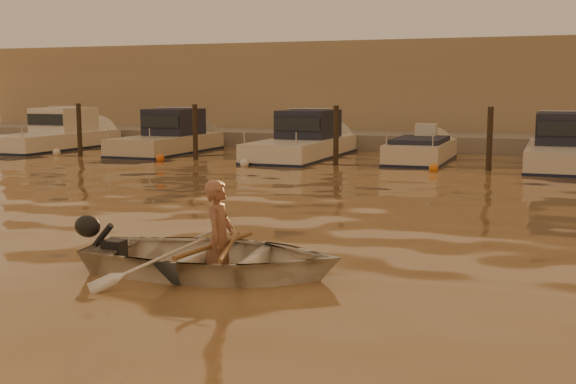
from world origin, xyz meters
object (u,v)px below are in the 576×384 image
at_px(person, 219,239).
at_px(moored_boat_2, 303,141).
at_px(dinghy, 213,257).
at_px(moored_boat_4, 566,148).
at_px(moored_boat_0, 55,134).
at_px(moored_boat_1, 167,137).
at_px(waterfront_building, 415,92).
at_px(moored_boat_3, 421,155).

bearing_deg(person, moored_boat_2, 9.04).
bearing_deg(dinghy, moored_boat_4, -21.97).
xyz_separation_m(moored_boat_0, moored_boat_4, (20.44, 0.00, 0.00)).
relative_size(moored_boat_1, moored_boat_2, 0.86).
relative_size(dinghy, waterfront_building, 0.08).
relative_size(person, moored_boat_4, 0.22).
bearing_deg(dinghy, moored_boat_0, 36.83).
distance_m(person, moored_boat_4, 17.41).
bearing_deg(moored_boat_2, moored_boat_0, 180.00).
distance_m(person, moored_boat_2, 17.40).
bearing_deg(waterfront_building, moored_boat_2, -101.02).
xyz_separation_m(dinghy, moored_boat_0, (-15.72, 16.79, 0.37)).
bearing_deg(moored_boat_2, moored_boat_3, 0.00).
bearing_deg(moored_boat_3, moored_boat_4, 0.00).
xyz_separation_m(dinghy, waterfront_building, (-2.36, 27.79, 2.15)).
bearing_deg(moored_boat_1, dinghy, -58.54).
bearing_deg(person, moored_boat_0, 37.03).
xyz_separation_m(person, moored_boat_2, (-4.60, 16.78, 0.12)).
relative_size(moored_boat_2, moored_boat_4, 1.04).
bearing_deg(moored_boat_3, person, -89.46).
height_order(moored_boat_1, moored_boat_3, moored_boat_1).
bearing_deg(moored_boat_4, waterfront_building, 122.74).
height_order(person, moored_boat_4, moored_boat_4).
distance_m(person, moored_boat_3, 16.78).
xyz_separation_m(dinghy, moored_boat_2, (-4.50, 16.79, 0.37)).
height_order(moored_boat_2, moored_boat_3, moored_boat_2).
distance_m(moored_boat_2, moored_boat_4, 9.22).
bearing_deg(moored_boat_1, moored_boat_4, 0.00).
xyz_separation_m(moored_boat_0, moored_boat_2, (11.22, 0.00, 0.00)).
relative_size(person, moored_boat_2, 0.21).
bearing_deg(moored_boat_0, waterfront_building, 39.45).
bearing_deg(moored_boat_0, moored_boat_3, 0.00).
height_order(moored_boat_2, waterfront_building, waterfront_building).
xyz_separation_m(moored_boat_1, waterfront_building, (7.92, 11.00, 1.77)).
xyz_separation_m(person, waterfront_building, (-2.45, 27.78, 1.89)).
bearing_deg(moored_boat_4, dinghy, -105.69).
distance_m(moored_boat_3, moored_boat_4, 4.79).
height_order(dinghy, moored_boat_2, moored_boat_2).
bearing_deg(dinghy, moored_boat_1, 25.17).
height_order(person, moored_boat_0, moored_boat_0).
relative_size(moored_boat_0, moored_boat_4, 0.99).
bearing_deg(waterfront_building, moored_boat_1, -125.74).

